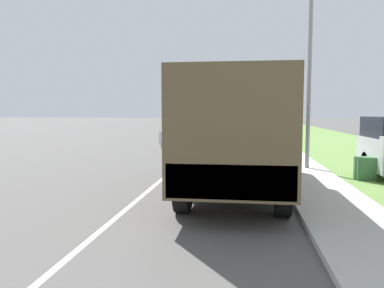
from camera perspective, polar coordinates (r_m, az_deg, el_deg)
The scene contains 12 objects.
ground_plane at distance 39.97m, azimuth 4.15°, elevation 1.92°, with size 180.00×180.00×0.00m, color #565451.
lane_centre_stripe at distance 39.97m, azimuth 4.15°, elevation 1.93°, with size 0.12×120.00×0.00m.
sidewalk_right at distance 39.94m, azimuth 10.61°, elevation 1.94°, with size 1.80×120.00×0.12m.
grass_strip_right at distance 40.41m, azimuth 16.85°, elevation 1.77°, with size 7.00×120.00×0.02m.
military_truck at distance 9.90m, azimuth 6.55°, elevation 2.26°, with size 2.32×7.61×2.92m.
car_nearest_ahead at distance 24.09m, azimuth -1.88°, elevation 1.79°, with size 1.72×4.47×1.75m.
car_second_ahead at distance 37.05m, azimuth 1.13°, elevation 2.67°, with size 1.70×3.96×1.39m.
car_third_ahead at distance 45.74m, azimuth 2.38°, elevation 3.12°, with size 1.72×4.67×1.41m.
car_fourth_ahead at distance 61.38m, azimuth 7.15°, elevation 3.61°, with size 1.94×4.65×1.57m.
car_farthest_ahead at distance 69.36m, azimuth 7.42°, elevation 3.71°, with size 1.74×4.36×1.44m.
lamp_post at distance 14.05m, azimuth 16.87°, elevation 16.90°, with size 1.69×0.24×8.48m.
utility_box at distance 12.63m, azimuth 24.85°, elevation -3.39°, with size 0.55×0.45×0.70m.
Camera 1 is at (2.47, 0.16, 2.10)m, focal length 35.00 mm.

